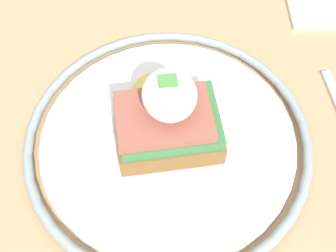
# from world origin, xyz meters

# --- Properties ---
(dining_table) EXTENTS (0.82, 0.74, 0.76)m
(dining_table) POSITION_xyz_m (0.00, 0.00, 0.62)
(dining_table) COLOR tan
(dining_table) RESTS_ON ground_plane
(plate) EXTENTS (0.29, 0.29, 0.02)m
(plate) POSITION_xyz_m (0.02, 0.01, 0.77)
(plate) COLOR silver
(plate) RESTS_ON dining_table
(sandwich) EXTENTS (0.10, 0.12, 0.09)m
(sandwich) POSITION_xyz_m (0.02, 0.01, 0.81)
(sandwich) COLOR brown
(sandwich) RESTS_ON plate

